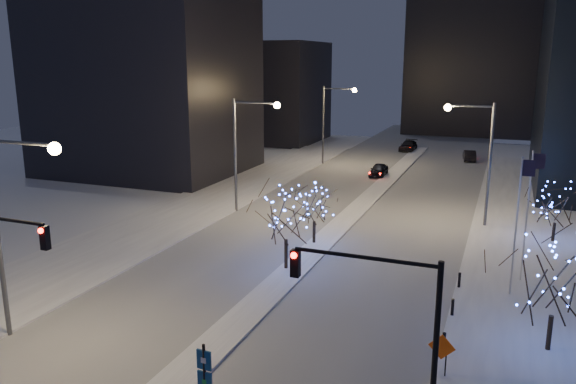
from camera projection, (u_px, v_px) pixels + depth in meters
The scene contains 23 objects.
road at pixel (367, 201), 54.09m from camera, with size 20.00×130.00×0.02m, color #A0A4AE.
median at pixel (353, 213), 49.55m from camera, with size 2.00×80.00×0.15m, color white.
east_sidewalk at pixel (544, 276), 35.15m from camera, with size 10.00×90.00×0.15m, color white.
west_sidewalk at pixel (153, 227), 45.48m from camera, with size 8.00×90.00×0.15m, color white.
filler_west_near at pixel (147, 70), 65.82m from camera, with size 22.00×18.00×24.00m, color black.
filler_west_far at pixel (265, 92), 93.19m from camera, with size 18.00×16.00×16.00m, color black.
horizon_block at pixel (481, 14), 98.71m from camera, with size 24.00×14.00×42.00m, color black.
street_lamp_w_near at pixel (11, 210), 25.89m from camera, with size 4.40×0.56×10.00m.
street_lamp_w_mid at pixel (246, 140), 48.53m from camera, with size 4.40×0.56×10.00m.
street_lamp_w_far at pixel (331, 114), 71.16m from camera, with size 4.40×0.56×10.00m.
street_lamp_east at pixel (479, 148), 44.48m from camera, with size 3.90×0.56×10.00m.
traffic_signal_east at pixel (390, 318), 19.02m from camera, with size 5.26×0.43×7.00m.
flagpoles at pixel (524, 211), 32.15m from camera, with size 1.35×2.60×8.00m.
bollards at pixel (448, 323), 27.68m from camera, with size 0.16×12.16×0.90m.
car_near at pixel (379, 170), 65.28m from camera, with size 1.72×4.26×1.45m, color black.
car_mid at pixel (469, 155), 75.29m from camera, with size 1.50×4.29×1.41m, color black.
car_far at pixel (408, 146), 83.43m from camera, with size 2.06×5.07×1.47m, color black.
holiday_tree_median_near at pixel (286, 215), 35.45m from camera, with size 4.44×4.44×5.57m.
holiday_tree_median_far at pixel (314, 206), 40.69m from camera, with size 3.73×3.73×4.25m.
holiday_tree_plaza_near at pixel (556, 279), 25.31m from camera, with size 6.14×6.14×5.65m.
holiday_tree_plaza_far at pixel (557, 204), 41.03m from camera, with size 4.68×4.68×4.58m.
wayfinding_sign at pixel (205, 376), 20.44m from camera, with size 0.59×0.11×3.32m.
construction_sign at pixel (442, 351), 23.72m from camera, with size 1.15×0.11×1.89m.
Camera 1 is at (12.13, -16.57, 13.31)m, focal length 35.00 mm.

